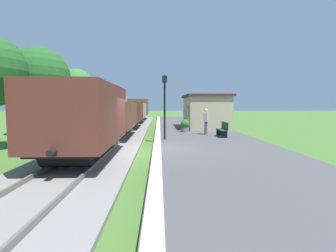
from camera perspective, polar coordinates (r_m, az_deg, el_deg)
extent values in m
plane|color=#47702D|center=(11.65, -4.46, -6.19)|extent=(160.00, 160.00, 0.00)
cube|color=#4C4C4F|center=(11.92, 11.17, -5.40)|extent=(6.00, 60.00, 0.25)
cube|color=silver|center=(11.59, -2.48, -4.95)|extent=(0.36, 60.00, 0.01)
cube|color=gray|center=(11.98, -16.07, -5.76)|extent=(3.80, 60.00, 0.12)
cube|color=slate|center=(11.80, -12.67, -5.20)|extent=(0.07, 60.00, 0.14)
cube|color=slate|center=(12.15, -19.39, -5.08)|extent=(0.07, 60.00, 0.14)
cube|color=brown|center=(10.20, -18.54, 2.65)|extent=(2.50, 5.60, 2.20)
cube|color=black|center=(10.28, -18.40, -2.65)|extent=(2.10, 5.15, 0.50)
cylinder|color=black|center=(12.02, -15.97, -2.73)|extent=(1.56, 0.84, 0.84)
cylinder|color=black|center=(8.63, -21.72, -5.82)|extent=(1.56, 0.84, 0.84)
cylinder|color=black|center=(13.11, -14.78, -0.98)|extent=(0.20, 0.30, 0.20)
cylinder|color=black|center=(7.53, -24.76, -5.53)|extent=(0.20, 0.30, 0.20)
cube|color=brown|center=(16.64, -12.05, 2.52)|extent=(2.50, 5.60, 1.60)
cube|color=black|center=(16.68, -12.01, 0.29)|extent=(2.10, 5.15, 0.50)
cylinder|color=black|center=(18.46, -11.04, -0.04)|extent=(1.56, 0.84, 0.84)
cylinder|color=black|center=(14.95, -13.19, -1.21)|extent=(1.56, 0.84, 0.84)
cylinder|color=black|center=(19.58, -10.52, 0.98)|extent=(0.20, 0.30, 0.20)
cylinder|color=black|center=(13.79, -14.14, -0.69)|extent=(0.20, 0.30, 0.20)
cube|color=brown|center=(23.16, -9.21, 3.20)|extent=(2.50, 5.60, 1.60)
cube|color=black|center=(23.19, -9.19, 1.59)|extent=(2.10, 5.15, 0.50)
cylinder|color=black|center=(24.98, -8.67, 1.25)|extent=(1.56, 0.84, 0.84)
cylinder|color=black|center=(21.43, -9.78, 0.65)|extent=(1.56, 0.84, 0.84)
cylinder|color=black|center=(26.12, -8.39, 1.96)|extent=(0.20, 0.30, 0.20)
cylinder|color=black|center=(20.27, -10.23, 1.11)|extent=(0.20, 0.30, 0.20)
cube|color=gray|center=(29.72, -7.62, 3.57)|extent=(2.50, 5.60, 1.60)
cube|color=black|center=(29.74, -7.61, 2.32)|extent=(2.10, 5.15, 0.50)
cylinder|color=black|center=(31.54, -7.29, 2.01)|extent=(1.56, 0.84, 0.84)
cylinder|color=black|center=(27.97, -7.96, 1.64)|extent=(1.56, 0.84, 0.84)
cylinder|color=black|center=(32.68, -7.10, 2.55)|extent=(0.20, 0.30, 0.20)
cylinder|color=black|center=(26.81, -8.22, 2.04)|extent=(0.20, 0.30, 0.20)
cube|color=brown|center=(36.29, -6.61, 4.28)|extent=(2.50, 5.60, 2.20)
cube|color=black|center=(36.31, -6.59, 2.78)|extent=(2.10, 5.15, 0.50)
cylinder|color=black|center=(38.11, -6.38, 2.50)|extent=(1.56, 0.84, 0.84)
cylinder|color=black|center=(34.54, -6.83, 2.26)|extent=(1.56, 0.84, 0.84)
cylinder|color=black|center=(39.25, -6.25, 2.94)|extent=(0.20, 0.30, 0.20)
cylinder|color=black|center=(33.37, -7.00, 2.60)|extent=(0.20, 0.30, 0.20)
cube|color=tan|center=(21.65, 8.38, 3.01)|extent=(3.20, 5.50, 2.60)
cube|color=#51231E|center=(21.65, 8.43, 6.69)|extent=(3.50, 5.80, 0.18)
cube|color=black|center=(20.32, 4.47, 3.30)|extent=(0.03, 0.90, 0.80)
cube|color=#1E4C2D|center=(15.90, 12.02, -0.80)|extent=(0.42, 1.50, 0.04)
cube|color=#1E4C2D|center=(15.93, 12.70, 0.08)|extent=(0.04, 1.50, 0.45)
cube|color=black|center=(15.35, 12.55, -1.87)|extent=(0.38, 0.06, 0.42)
cube|color=black|center=(16.51, 11.51, -1.39)|extent=(0.38, 0.06, 0.42)
cube|color=#1E4C2D|center=(26.75, 6.28, 1.54)|extent=(0.42, 1.50, 0.04)
cube|color=#1E4C2D|center=(26.76, 6.69, 2.06)|extent=(0.04, 1.50, 0.45)
cube|color=black|center=(26.17, 6.46, 0.96)|extent=(0.38, 0.06, 0.42)
cube|color=black|center=(27.36, 6.10, 1.13)|extent=(0.38, 0.06, 0.42)
cylinder|color=#474C66|center=(16.78, 8.47, -0.49)|extent=(0.15, 0.15, 0.86)
cylinder|color=#474C66|center=(16.93, 8.62, -0.44)|extent=(0.15, 0.15, 0.86)
cube|color=#B2ADA8|center=(16.80, 8.58, 2.02)|extent=(0.38, 0.45, 0.60)
sphere|color=beige|center=(16.79, 8.60, 3.52)|extent=(0.22, 0.22, 0.22)
cylinder|color=slate|center=(18.30, 3.87, -0.82)|extent=(0.56, 0.56, 0.34)
sphere|color=#2D6B28|center=(18.26, 3.88, 0.51)|extent=(0.64, 0.64, 0.64)
cylinder|color=black|center=(14.24, -0.77, 3.34)|extent=(0.11, 0.11, 3.20)
cube|color=black|center=(14.30, -0.78, 10.48)|extent=(0.28, 0.28, 0.36)
sphere|color=#F2E5BF|center=(14.30, -0.78, 10.48)|extent=(0.20, 0.20, 0.20)
cone|color=black|center=(14.33, -0.78, 11.44)|extent=(0.20, 0.20, 0.16)
cylinder|color=#4C3823|center=(20.78, -26.69, 1.81)|extent=(0.28, 0.28, 2.62)
sphere|color=#235B23|center=(20.86, -27.00, 9.83)|extent=(4.28, 4.28, 4.28)
cylinder|color=#4C3823|center=(27.39, -19.74, 2.96)|extent=(0.28, 0.28, 2.92)
sphere|color=#387A33|center=(27.45, -19.91, 8.61)|extent=(3.32, 3.32, 3.32)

